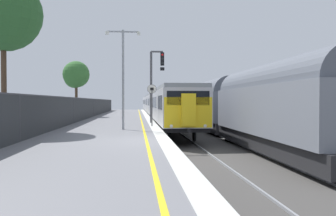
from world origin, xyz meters
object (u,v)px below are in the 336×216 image
object	(u,v)px
signal_gantry	(154,78)
speed_limit_sign	(152,100)
platform_lamp_mid	(123,71)
background_tree_left	(4,16)
commuter_train_at_platform	(156,104)
freight_train_adjacent_track	(211,103)
background_tree_centre	(76,76)

from	to	relation	value
signal_gantry	speed_limit_sign	world-z (taller)	signal_gantry
platform_lamp_mid	background_tree_left	world-z (taller)	background_tree_left
signal_gantry	background_tree_left	xyz separation A→B (m)	(-8.66, -6.20, 2.97)
speed_limit_sign	platform_lamp_mid	bearing A→B (deg)	-125.74
speed_limit_sign	commuter_train_at_platform	bearing A→B (deg)	86.02
signal_gantry	background_tree_left	size ratio (longest dim) A/B	0.64
freight_train_adjacent_track	platform_lamp_mid	xyz separation A→B (m)	(-7.63, -11.00, 1.94)
speed_limit_sign	platform_lamp_mid	size ratio (longest dim) A/B	0.48
freight_train_adjacent_track	platform_lamp_mid	size ratio (longest dim) A/B	7.40
speed_limit_sign	platform_lamp_mid	world-z (taller)	platform_lamp_mid
commuter_train_at_platform	background_tree_centre	distance (m)	15.00
freight_train_adjacent_track	speed_limit_sign	distance (m)	10.35
signal_gantry	background_tree_left	world-z (taller)	background_tree_left
background_tree_centre	platform_lamp_mid	bearing A→B (deg)	-71.90
background_tree_left	freight_train_adjacent_track	bearing A→B (deg)	38.43
signal_gantry	platform_lamp_mid	xyz separation A→B (m)	(-2.14, -5.98, -0.01)
background_tree_left	platform_lamp_mid	bearing A→B (deg)	1.95
background_tree_left	background_tree_centre	xyz separation A→B (m)	(0.70, 18.01, -1.92)
signal_gantry	platform_lamp_mid	world-z (taller)	platform_lamp_mid
freight_train_adjacent_track	background_tree_left	world-z (taller)	background_tree_left
commuter_train_at_platform	freight_train_adjacent_track	xyz separation A→B (m)	(4.00, -17.99, 0.18)
freight_train_adjacent_track	platform_lamp_mid	distance (m)	13.53
freight_train_adjacent_track	platform_lamp_mid	bearing A→B (deg)	-124.74
platform_lamp_mid	freight_train_adjacent_track	bearing A→B (deg)	55.26
freight_train_adjacent_track	signal_gantry	distance (m)	7.70
commuter_train_at_platform	background_tree_left	world-z (taller)	background_tree_left
freight_train_adjacent_track	background_tree_centre	bearing A→B (deg)	153.22
commuter_train_at_platform	background_tree_left	bearing A→B (deg)	-109.15
commuter_train_at_platform	platform_lamp_mid	bearing A→B (deg)	-97.13
signal_gantry	platform_lamp_mid	distance (m)	6.35
signal_gantry	background_tree_centre	xyz separation A→B (m)	(-7.95, 11.81, 1.05)
commuter_train_at_platform	platform_lamp_mid	distance (m)	29.30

